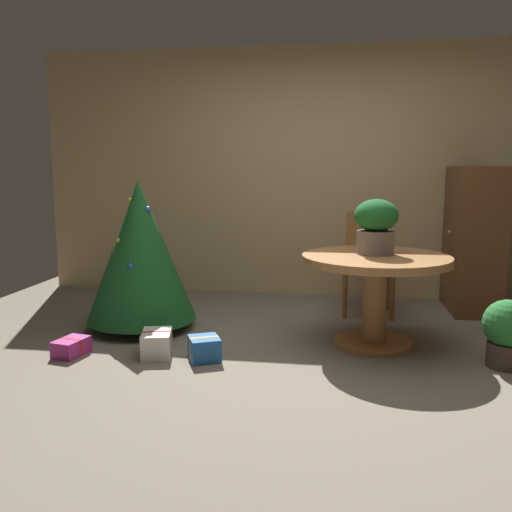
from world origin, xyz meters
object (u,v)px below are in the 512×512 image
object	(u,v)px
flower_vase	(376,224)
potted_plant	(507,331)
round_dining_table	(375,278)
wooden_chair_far	(368,255)
gift_box_blue	(204,349)
gift_box_purple	(71,347)
wooden_cabinet	(473,240)
holiday_tree	(140,251)
gift_box_cream	(157,344)

from	to	relation	value
flower_vase	potted_plant	world-z (taller)	flower_vase
round_dining_table	wooden_chair_far	xyz separation A→B (m)	(0.00, 1.01, 0.02)
flower_vase	potted_plant	xyz separation A→B (m)	(0.87, -0.40, -0.67)
potted_plant	gift_box_blue	bearing A→B (deg)	-175.04
gift_box_blue	wooden_chair_far	bearing A→B (deg)	51.60
gift_box_purple	wooden_cabinet	size ratio (longest dim) A/B	0.21
gift_box_purple	wooden_chair_far	bearing A→B (deg)	35.62
holiday_tree	gift_box_blue	world-z (taller)	holiday_tree
round_dining_table	holiday_tree	size ratio (longest dim) A/B	0.89
round_dining_table	gift_box_blue	size ratio (longest dim) A/B	3.91
round_dining_table	wooden_cabinet	bearing A→B (deg)	51.40
flower_vase	gift_box_blue	world-z (taller)	flower_vase
potted_plant	gift_box_purple	bearing A→B (deg)	-175.73
holiday_tree	potted_plant	bearing A→B (deg)	-10.39
gift_box_purple	gift_box_cream	bearing A→B (deg)	8.31
gift_box_cream	potted_plant	xyz separation A→B (m)	(2.43, 0.14, 0.16)
round_dining_table	potted_plant	distance (m)	0.97
wooden_chair_far	gift_box_blue	bearing A→B (deg)	-128.40
round_dining_table	flower_vase	bearing A→B (deg)	92.80
round_dining_table	potted_plant	bearing A→B (deg)	-20.83
gift_box_purple	round_dining_table	bearing A→B (deg)	14.32
gift_box_cream	potted_plant	distance (m)	2.44
gift_box_cream	wooden_cabinet	size ratio (longest dim) A/B	0.24
round_dining_table	wooden_cabinet	xyz separation A→B (m)	(0.98, 1.23, 0.16)
wooden_chair_far	gift_box_blue	xyz separation A→B (m)	(-1.20, -1.51, -0.46)
flower_vase	wooden_cabinet	xyz separation A→B (m)	(0.99, 1.17, -0.24)
holiday_tree	gift_box_cream	xyz separation A→B (m)	(0.35, -0.65, -0.58)
round_dining_table	gift_box_purple	bearing A→B (deg)	-165.68
wooden_chair_far	wooden_cabinet	size ratio (longest dim) A/B	0.69
potted_plant	wooden_chair_far	bearing A→B (deg)	122.95
gift_box_cream	potted_plant	size ratio (longest dim) A/B	0.71
wooden_chair_far	gift_box_cream	distance (m)	2.20
wooden_chair_far	potted_plant	world-z (taller)	wooden_chair_far
round_dining_table	wooden_cabinet	distance (m)	1.58
gift_box_purple	potted_plant	world-z (taller)	potted_plant
gift_box_cream	gift_box_blue	bearing A→B (deg)	-6.50
wooden_chair_far	potted_plant	distance (m)	1.62
round_dining_table	holiday_tree	xyz separation A→B (m)	(-1.92, 0.18, 0.14)
wooden_cabinet	potted_plant	bearing A→B (deg)	-94.31
wooden_cabinet	flower_vase	bearing A→B (deg)	-130.24
gift_box_blue	gift_box_cream	world-z (taller)	gift_box_cream
flower_vase	wooden_chair_far	bearing A→B (deg)	89.80
gift_box_cream	holiday_tree	bearing A→B (deg)	118.35
round_dining_table	flower_vase	xyz separation A→B (m)	(-0.00, 0.07, 0.40)
round_dining_table	wooden_cabinet	size ratio (longest dim) A/B	0.81
potted_plant	round_dining_table	bearing A→B (deg)	159.17
flower_vase	gift_box_purple	xyz separation A→B (m)	(-2.18, -0.62, -0.87)
flower_vase	potted_plant	size ratio (longest dim) A/B	0.89
holiday_tree	gift_box_purple	size ratio (longest dim) A/B	4.45
holiday_tree	gift_box_purple	bearing A→B (deg)	-109.87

